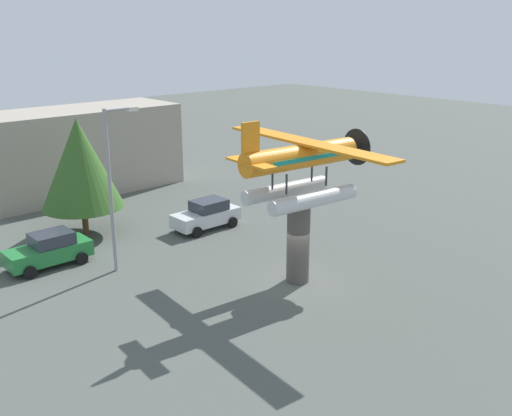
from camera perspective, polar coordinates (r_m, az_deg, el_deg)
The scene contains 8 objects.
ground_plane at distance 28.70m, azimuth 4.04°, elevation -7.06°, with size 140.00×140.00×0.00m, color #4C514C.
display_pedestal at distance 27.93m, azimuth 4.13°, elevation -3.33°, with size 1.10×1.10×4.00m, color #4C4742.
floatplane_monument at distance 26.94m, azimuth 4.51°, elevation 4.05°, with size 7.00×10.46×4.00m.
car_near_green at distance 31.81m, azimuth -19.48°, elevation -3.84°, with size 4.20×2.02×1.76m.
car_mid_silver at distance 35.58m, azimuth -4.82°, elevation -0.63°, with size 4.20×2.02×1.76m.
streetlight_primary at distance 29.19m, azimuth -13.74°, elevation 2.71°, with size 1.84×0.28×8.14m.
storefront_building at distance 44.99m, azimuth -16.83°, elevation 5.38°, with size 14.42×5.59×6.10m, color #9E9384.
tree_east at distance 35.10m, azimuth -16.76°, elevation 4.15°, with size 4.69×4.69×6.87m.
Camera 1 is at (-18.92, -18.01, 11.89)m, focal length 41.11 mm.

